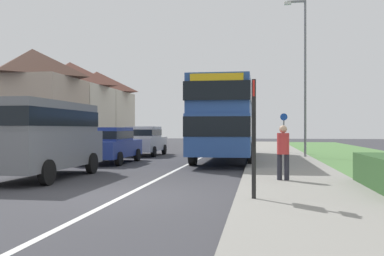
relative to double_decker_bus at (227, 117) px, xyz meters
The scene contains 12 objects.
ground_plane 11.86m from the double_decker_bus, 97.61° to the right, with size 120.00×120.00×0.00m, color #38383D.
lane_marking_centre 4.43m from the double_decker_bus, 113.43° to the right, with size 0.14×60.00×0.01m, color silver.
pavement_near_side 6.51m from the double_decker_bus, 64.48° to the right, with size 3.20×68.00×0.12m, color gray.
double_decker_bus is the anchor object (origin of this frame).
parked_van_grey 9.92m from the double_decker_bus, 121.64° to the right, with size 2.11×5.18×2.42m.
parked_car_blue 5.85m from the double_decker_bus, 154.94° to the right, with size 1.97×4.42×1.63m.
parked_car_silver 6.09m from the double_decker_bus, 147.78° to the left, with size 1.91×4.29×1.70m.
pedestrian_at_stop 9.11m from the double_decker_bus, 75.67° to the right, with size 0.34×0.34×1.67m.
bus_stop_sign 12.20m from the double_decker_bus, 83.14° to the right, with size 0.09×0.52×2.60m.
cycle_route_sign 6.51m from the double_decker_bus, 61.58° to the left, with size 0.44×0.08×2.52m.
street_lamp_mid 5.00m from the double_decker_bus, 25.96° to the left, with size 1.14×0.20×8.30m.
house_terrace_far_side 19.37m from the double_decker_bus, 137.56° to the left, with size 6.06×18.08×7.22m.
Camera 1 is at (3.10, -9.53, 1.57)m, focal length 40.04 mm.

